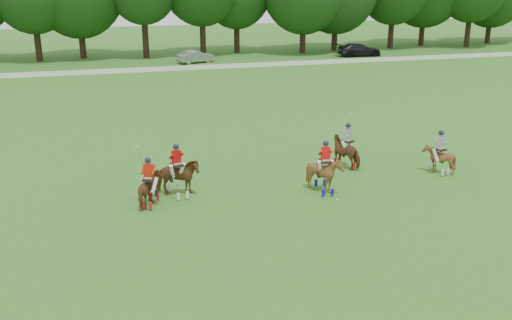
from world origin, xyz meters
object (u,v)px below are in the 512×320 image
object	(u,v)px
car_right	(359,50)
polo_ball	(337,200)
polo_red_a	(150,189)
polo_stripe_b	(439,158)
car_mid	(196,57)
polo_red_c	(325,174)
polo_stripe_a	(347,151)
polo_red_b	(177,177)

from	to	relation	value
car_right	polo_ball	bearing A→B (deg)	156.55
polo_red_a	polo_stripe_b	distance (m)	13.82
car_mid	polo_stripe_b	distance (m)	38.86
polo_red_c	polo_stripe_b	size ratio (longest dim) A/B	1.11
polo_red_c	polo_stripe_a	distance (m)	3.79
polo_red_a	polo_red_c	distance (m)	7.58
polo_red_b	polo_stripe_b	size ratio (longest dim) A/B	1.10
car_right	polo_red_a	bearing A→B (deg)	147.38
car_right	polo_red_a	distance (m)	47.94
polo_red_c	polo_ball	bearing A→B (deg)	-82.29
car_mid	polo_ball	bearing A→B (deg)	159.08
polo_stripe_a	polo_stripe_b	xyz separation A→B (m)	(3.86, -2.07, -0.06)
car_mid	polo_red_b	size ratio (longest dim) A/B	1.71
car_mid	polo_stripe_a	distance (m)	36.48
car_right	polo_stripe_a	size ratio (longest dim) A/B	1.83
polo_red_b	polo_ball	bearing A→B (deg)	-20.75
polo_stripe_a	polo_red_c	bearing A→B (deg)	-129.25
polo_stripe_a	car_right	bearing A→B (deg)	63.61
car_mid	polo_red_c	xyz separation A→B (m)	(-1.21, -39.39, 0.19)
polo_red_a	polo_red_c	world-z (taller)	polo_red_a
polo_red_b	polo_ball	xyz separation A→B (m)	(6.45, -2.44, -0.80)
polo_red_c	polo_stripe_a	xyz separation A→B (m)	(2.40, 2.93, -0.04)
polo_red_a	polo_stripe_b	xyz separation A→B (m)	(13.82, 0.35, 0.00)
polo_stripe_a	polo_ball	distance (m)	4.71
polo_red_b	polo_red_c	size ratio (longest dim) A/B	1.00
polo_red_a	polo_ball	distance (m)	7.92
car_right	polo_red_a	xyz separation A→B (m)	(-28.05, -38.88, 0.00)
car_mid	polo_red_a	xyz separation A→B (m)	(-8.78, -38.88, 0.08)
polo_stripe_b	polo_ball	world-z (taller)	polo_stripe_b
polo_red_a	polo_stripe_a	world-z (taller)	polo_stripe_a
car_right	polo_ball	world-z (taller)	car_right
polo_stripe_a	polo_stripe_b	world-z (taller)	polo_stripe_a
polo_ball	polo_red_c	bearing A→B (deg)	97.71
polo_stripe_b	polo_red_b	bearing A→B (deg)	177.97
polo_red_a	polo_stripe_a	distance (m)	10.25
polo_red_b	polo_stripe_a	bearing A→B (deg)	10.61
car_mid	car_right	distance (m)	19.28
polo_red_c	polo_ball	world-z (taller)	polo_red_c
car_right	polo_red_c	world-z (taller)	polo_red_c
polo_red_b	polo_red_a	bearing A→B (deg)	-148.07
car_mid	polo_ball	distance (m)	40.55
polo_red_a	polo_ball	size ratio (longest dim) A/B	29.49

